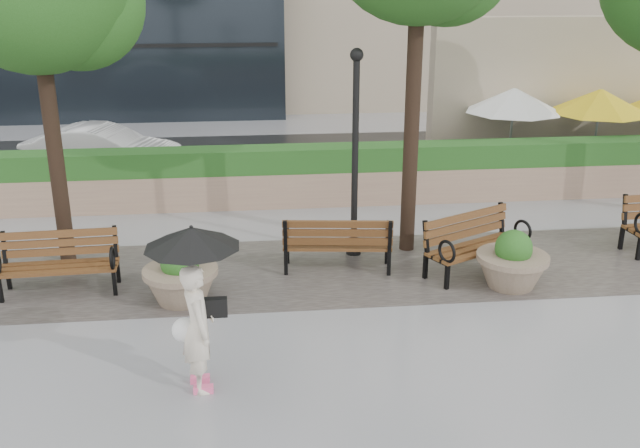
{
  "coord_description": "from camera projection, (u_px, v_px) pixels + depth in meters",
  "views": [
    {
      "loc": [
        -0.53,
        -8.81,
        5.1
      ],
      "look_at": [
        0.68,
        2.42,
        1.1
      ],
      "focal_mm": 40.0,
      "sensor_mm": 36.0,
      "label": 1
    }
  ],
  "objects": [
    {
      "name": "bench_1",
      "position": [
        60.0,
        276.0,
        11.92
      ],
      "size": [
        1.94,
        0.85,
        1.02
      ],
      "rotation": [
        0.0,
        0.0,
        0.05
      ],
      "color": "brown",
      "rests_on": "ground"
    },
    {
      "name": "pedestrian",
      "position": [
        195.0,
        293.0,
        8.86
      ],
      "size": [
        1.19,
        1.19,
        2.19
      ],
      "rotation": [
        0.0,
        0.0,
        1.79
      ],
      "color": "beige",
      "rests_on": "ground"
    },
    {
      "name": "car_right",
      "position": [
        103.0,
        151.0,
        18.69
      ],
      "size": [
        4.26,
        2.27,
        1.33
      ],
      "primitive_type": "imported",
      "rotation": [
        0.0,
        0.0,
        1.35
      ],
      "color": "silver",
      "rests_on": "ground"
    },
    {
      "name": "cobble_strip",
      "position": [
        279.0,
        272.0,
        12.82
      ],
      "size": [
        28.0,
        3.2,
        0.01
      ],
      "primitive_type": "cube",
      "color": "#383330",
      "rests_on": "ground"
    },
    {
      "name": "planter_right",
      "position": [
        512.0,
        265.0,
        12.11
      ],
      "size": [
        1.22,
        1.22,
        1.02
      ],
      "color": "#7F6B56",
      "rests_on": "ground"
    },
    {
      "name": "patio_umb_white",
      "position": [
        514.0,
        101.0,
        18.26
      ],
      "size": [
        2.5,
        2.5,
        2.3
      ],
      "color": "black",
      "rests_on": "ground"
    },
    {
      "name": "lamppost",
      "position": [
        355.0,
        168.0,
        13.09
      ],
      "size": [
        0.28,
        0.28,
        3.86
      ],
      "color": "black",
      "rests_on": "ground"
    },
    {
      "name": "ground",
      "position": [
        290.0,
        357.0,
        10.01
      ],
      "size": [
        100.0,
        100.0,
        0.0
      ],
      "primitive_type": "plane",
      "color": "gray",
      "rests_on": "ground"
    },
    {
      "name": "hedge_wall",
      "position": [
        269.0,
        177.0,
        16.35
      ],
      "size": [
        24.0,
        0.8,
        1.35
      ],
      "color": "tan",
      "rests_on": "ground"
    },
    {
      "name": "patio_umb_yellow_a",
      "position": [
        600.0,
        102.0,
        18.11
      ],
      "size": [
        2.5,
        2.5,
        2.3
      ],
      "color": "black",
      "rests_on": "ground"
    },
    {
      "name": "cafe_wall",
      "position": [
        607.0,
        91.0,
        19.68
      ],
      "size": [
        10.0,
        0.6,
        4.0
      ],
      "primitive_type": "cube",
      "color": "tan",
      "rests_on": "ground"
    },
    {
      "name": "bench_2",
      "position": [
        337.0,
        254.0,
        12.84
      ],
      "size": [
        2.0,
        0.99,
        1.03
      ],
      "rotation": [
        0.0,
        0.0,
        3.02
      ],
      "color": "brown",
      "rests_on": "ground"
    },
    {
      "name": "planter_left",
      "position": [
        181.0,
        279.0,
        11.55
      ],
      "size": [
        1.21,
        1.21,
        1.02
      ],
      "color": "#7F6B56",
      "rests_on": "ground"
    },
    {
      "name": "bench_3",
      "position": [
        475.0,
        256.0,
        12.74
      ],
      "size": [
        2.09,
        1.59,
        1.05
      ],
      "rotation": [
        0.0,
        0.0,
        0.48
      ],
      "color": "brown",
      "rests_on": "ground"
    },
    {
      "name": "asphalt_street",
      "position": [
        264.0,
        161.0,
        20.32
      ],
      "size": [
        40.0,
        7.0,
        0.0
      ],
      "primitive_type": "cube",
      "color": "black",
      "rests_on": "ground"
    },
    {
      "name": "cafe_hedge",
      "position": [
        623.0,
        166.0,
        18.08
      ],
      "size": [
        8.0,
        0.5,
        0.9
      ],
      "primitive_type": "cube",
      "color": "#26551C",
      "rests_on": "ground"
    }
  ]
}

